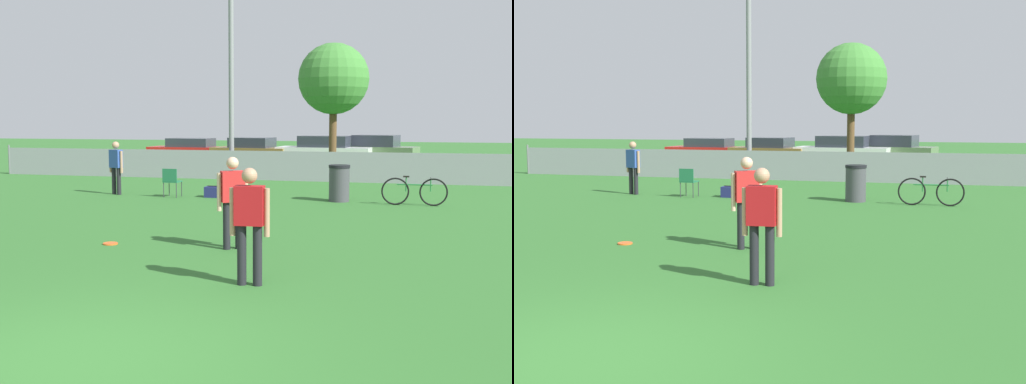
% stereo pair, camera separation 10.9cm
% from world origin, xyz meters
% --- Properties ---
extents(ground_plane, '(120.00, 120.00, 0.00)m').
position_xyz_m(ground_plane, '(0.00, 0.00, 0.00)').
color(ground_plane, '#2D6628').
extents(fence_backline, '(27.07, 0.07, 1.21)m').
position_xyz_m(fence_backline, '(0.00, 18.00, 0.55)').
color(fence_backline, gray).
rests_on(fence_backline, ground_plane).
extents(light_pole, '(0.90, 0.36, 7.80)m').
position_xyz_m(light_pole, '(-4.05, 18.77, 4.65)').
color(light_pole, gray).
rests_on(light_pole, ground_plane).
extents(tree_near_pole, '(2.98, 2.98, 5.45)m').
position_xyz_m(tree_near_pole, '(-0.50, 21.84, 3.93)').
color(tree_near_pole, brown).
rests_on(tree_near_pole, ground_plane).
extents(player_thrower_red, '(0.56, 0.24, 1.64)m').
position_xyz_m(player_thrower_red, '(0.90, 3.13, 0.95)').
color(player_thrower_red, black).
rests_on(player_thrower_red, ground_plane).
extents(player_defender_red, '(0.50, 0.39, 1.64)m').
position_xyz_m(player_defender_red, '(-0.04, 5.45, 0.95)').
color(player_defender_red, black).
rests_on(player_defender_red, ground_plane).
extents(spectator_in_blue, '(0.52, 0.34, 1.61)m').
position_xyz_m(spectator_in_blue, '(-5.82, 12.46, 0.92)').
color(spectator_in_blue, black).
rests_on(spectator_in_blue, ground_plane).
extents(frisbee_disc, '(0.28, 0.28, 0.03)m').
position_xyz_m(frisbee_disc, '(-2.35, 5.29, 0.01)').
color(frisbee_disc, '#E5591E').
rests_on(frisbee_disc, ground_plane).
extents(folding_chair_sideline, '(0.46, 0.46, 0.85)m').
position_xyz_m(folding_chair_sideline, '(-3.93, 12.24, 0.51)').
color(folding_chair_sideline, '#333338').
rests_on(folding_chair_sideline, ground_plane).
extents(bicycle_sideline, '(1.73, 0.44, 0.79)m').
position_xyz_m(bicycle_sideline, '(3.00, 12.15, 0.38)').
color(bicycle_sideline, black).
rests_on(bicycle_sideline, ground_plane).
extents(trash_bin, '(0.60, 0.60, 1.02)m').
position_xyz_m(trash_bin, '(0.96, 12.50, 0.51)').
color(trash_bin, '#3F3F44').
rests_on(trash_bin, ground_plane).
extents(gear_bag_sideline, '(0.70, 0.38, 0.34)m').
position_xyz_m(gear_bag_sideline, '(-2.63, 12.56, 0.16)').
color(gear_bag_sideline, navy).
rests_on(gear_bag_sideline, ground_plane).
extents(parked_car_red, '(4.55, 1.93, 1.27)m').
position_xyz_m(parked_car_red, '(-8.76, 26.95, 0.63)').
color(parked_car_red, black).
rests_on(parked_car_red, ground_plane).
extents(parked_car_tan, '(4.15, 2.33, 1.35)m').
position_xyz_m(parked_car_tan, '(-5.16, 26.13, 0.66)').
color(parked_car_tan, black).
rests_on(parked_car_tan, ground_plane).
extents(parked_car_white, '(4.66, 2.11, 1.47)m').
position_xyz_m(parked_car_white, '(-1.44, 25.85, 0.71)').
color(parked_car_white, black).
rests_on(parked_car_white, ground_plane).
extents(parked_car_olive, '(4.25, 2.51, 1.50)m').
position_xyz_m(parked_car_olive, '(0.96, 26.97, 0.71)').
color(parked_car_olive, black).
rests_on(parked_car_olive, ground_plane).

